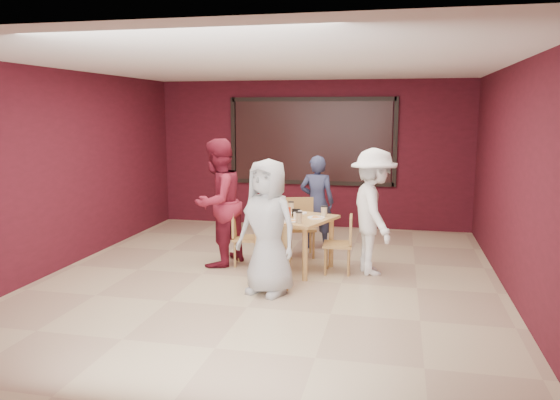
% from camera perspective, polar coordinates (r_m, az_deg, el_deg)
% --- Properties ---
extents(floor, '(7.00, 7.00, 0.00)m').
position_cam_1_polar(floor, '(7.39, -1.06, -8.18)').
color(floor, '#C8B38B').
rests_on(floor, ground).
extents(window_blinds, '(3.00, 0.02, 1.50)m').
position_cam_1_polar(window_blinds, '(10.45, 3.33, 6.14)').
color(window_blinds, black).
extents(dining_table, '(1.22, 1.22, 0.91)m').
position_cam_1_polar(dining_table, '(7.64, 1.54, -2.47)').
color(dining_table, tan).
rests_on(dining_table, floor).
extents(chair_front, '(0.44, 0.44, 0.83)m').
position_cam_1_polar(chair_front, '(6.87, -0.55, -5.45)').
color(chair_front, '#B48946').
rests_on(chair_front, floor).
extents(chair_back, '(0.54, 0.54, 0.89)m').
position_cam_1_polar(chair_back, '(8.45, 2.14, -2.44)').
color(chair_back, '#B48946').
rests_on(chair_back, floor).
extents(chair_left, '(0.42, 0.42, 0.80)m').
position_cam_1_polar(chair_left, '(7.93, -3.93, -3.61)').
color(chair_left, '#B48946').
rests_on(chair_left, floor).
extents(chair_right, '(0.42, 0.42, 0.81)m').
position_cam_1_polar(chair_right, '(7.57, 6.56, -4.25)').
color(chair_right, '#B48946').
rests_on(chair_right, floor).
extents(diner_front, '(0.95, 0.79, 1.66)m').
position_cam_1_polar(diner_front, '(6.61, -1.30, -2.85)').
color(diner_front, '#AEAEAE').
rests_on(diner_front, floor).
extents(diner_back, '(0.56, 0.37, 1.52)m').
position_cam_1_polar(diner_back, '(8.85, 3.88, -0.23)').
color(diner_back, '#2F3454').
rests_on(diner_back, floor).
extents(diner_left, '(0.94, 1.06, 1.84)m').
position_cam_1_polar(diner_left, '(7.88, -6.53, -0.28)').
color(diner_left, maroon).
rests_on(diner_left, floor).
extents(diner_right, '(0.97, 1.26, 1.73)m').
position_cam_1_polar(diner_right, '(7.53, 9.73, -1.22)').
color(diner_right, white).
rests_on(diner_right, floor).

